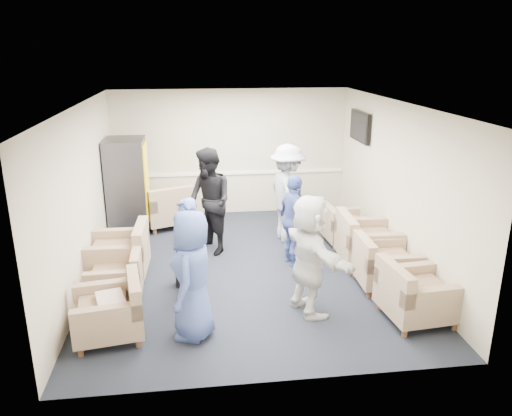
{
  "coord_description": "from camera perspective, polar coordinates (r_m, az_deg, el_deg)",
  "views": [
    {
      "loc": [
        -0.81,
        -7.58,
        3.51
      ],
      "look_at": [
        0.19,
        0.2,
        0.98
      ],
      "focal_mm": 35.0,
      "sensor_mm": 36.0,
      "label": 1
    }
  ],
  "objects": [
    {
      "name": "armchair_corner",
      "position": [
        10.33,
        -10.14,
        -0.08
      ],
      "size": [
        1.22,
        1.22,
        0.75
      ],
      "rotation": [
        0.0,
        0.0,
        3.52
      ],
      "color": "#92775E",
      "rests_on": "floor"
    },
    {
      "name": "chair_rail",
      "position": [
        10.91,
        -2.86,
        4.0
      ],
      "size": [
        4.98,
        0.04,
        0.06
      ],
      "primitive_type": "cube",
      "color": "white",
      "rests_on": "back_wall"
    },
    {
      "name": "ceiling",
      "position": [
        7.67,
        -1.25,
        11.79
      ],
      "size": [
        6.0,
        6.0,
        0.0
      ],
      "primitive_type": "plane",
      "rotation": [
        3.14,
        0.0,
        0.0
      ],
      "color": "silver",
      "rests_on": "back_wall"
    },
    {
      "name": "right_wall",
      "position": [
        8.55,
        15.74,
        2.55
      ],
      "size": [
        0.02,
        6.0,
        2.7
      ],
      "primitive_type": "cube",
      "color": "beige",
      "rests_on": "floor"
    },
    {
      "name": "person_back_right",
      "position": [
        9.3,
        3.63,
        1.67
      ],
      "size": [
        0.9,
        1.3,
        1.84
      ],
      "primitive_type": "imported",
      "rotation": [
        0.0,
        0.0,
        1.76
      ],
      "color": "silver",
      "rests_on": "floor"
    },
    {
      "name": "left_wall",
      "position": [
        8.06,
        -19.14,
        1.31
      ],
      "size": [
        0.02,
        6.0,
        2.7
      ],
      "primitive_type": "cube",
      "color": "beige",
      "rests_on": "floor"
    },
    {
      "name": "armchair_left_near",
      "position": [
        6.65,
        -16.09,
        -11.44
      ],
      "size": [
        0.95,
        0.95,
        0.67
      ],
      "rotation": [
        0.0,
        0.0,
        -1.41
      ],
      "color": "#92775E",
      "rests_on": "floor"
    },
    {
      "name": "armchair_right_midfar",
      "position": [
        8.58,
        12.31,
        -3.99
      ],
      "size": [
        0.99,
        0.99,
        0.76
      ],
      "rotation": [
        0.0,
        0.0,
        1.53
      ],
      "color": "#92775E",
      "rests_on": "floor"
    },
    {
      "name": "person_front_right",
      "position": [
        6.78,
        6.15,
        -5.37
      ],
      "size": [
        0.91,
        1.65,
        1.7
      ],
      "primitive_type": "imported",
      "rotation": [
        0.0,
        0.0,
        1.84
      ],
      "color": "silver",
      "rests_on": "floor"
    },
    {
      "name": "person_back_left",
      "position": [
        8.76,
        -5.38,
        0.73
      ],
      "size": [
        1.06,
        1.14,
        1.88
      ],
      "primitive_type": "imported",
      "rotation": [
        0.0,
        0.0,
        -1.07
      ],
      "color": "black",
      "rests_on": "floor"
    },
    {
      "name": "person_mid_left",
      "position": [
        7.15,
        -7.9,
        -4.85
      ],
      "size": [
        0.59,
        0.67,
        1.54
      ],
      "primitive_type": "imported",
      "rotation": [
        0.0,
        0.0,
        -1.09
      ],
      "color": "#445AA4",
      "rests_on": "floor"
    },
    {
      "name": "armchair_left_mid",
      "position": [
        7.61,
        -15.39,
        -7.74
      ],
      "size": [
        0.79,
        0.79,
        0.61
      ],
      "rotation": [
        0.0,
        0.0,
        -1.54
      ],
      "color": "#92775E",
      "rests_on": "floor"
    },
    {
      "name": "armchair_left_far",
      "position": [
        8.21,
        -15.13,
        -5.28
      ],
      "size": [
        0.96,
        0.96,
        0.74
      ],
      "rotation": [
        0.0,
        0.0,
        -1.6
      ],
      "color": "#92775E",
      "rests_on": "floor"
    },
    {
      "name": "pillow",
      "position": [
        6.57,
        -16.29,
        -10.18
      ],
      "size": [
        0.43,
        0.5,
        0.12
      ],
      "primitive_type": "cube",
      "rotation": [
        0.0,
        0.0,
        -1.29
      ],
      "color": "beige",
      "rests_on": "armchair_left_near"
    },
    {
      "name": "vending_machine",
      "position": [
        10.04,
        -14.42,
        2.42
      ],
      "size": [
        0.76,
        0.88,
        1.86
      ],
      "color": "#48474E",
      "rests_on": "floor"
    },
    {
      "name": "person_front_left",
      "position": [
        6.25,
        -7.28,
        -7.61
      ],
      "size": [
        0.72,
        0.92,
        1.67
      ],
      "primitive_type": "imported",
      "rotation": [
        0.0,
        0.0,
        -1.83
      ],
      "color": "#445AA4",
      "rests_on": "floor"
    },
    {
      "name": "armchair_right_midnear",
      "position": [
        7.89,
        14.14,
        -6.34
      ],
      "size": [
        0.89,
        0.89,
        0.7
      ],
      "rotation": [
        0.0,
        0.0,
        1.55
      ],
      "color": "#92775E",
      "rests_on": "floor"
    },
    {
      "name": "tv",
      "position": [
        10.03,
        11.79,
        9.11
      ],
      "size": [
        0.1,
        1.0,
        0.58
      ],
      "color": "black",
      "rests_on": "right_wall"
    },
    {
      "name": "back_wall",
      "position": [
        10.83,
        -2.91,
        6.33
      ],
      "size": [
        5.0,
        0.02,
        2.7
      ],
      "primitive_type": "cube",
      "color": "beige",
      "rests_on": "floor"
    },
    {
      "name": "armchair_right_far",
      "position": [
        9.46,
        9.9,
        -2.18
      ],
      "size": [
        0.82,
        0.82,
        0.62
      ],
      "rotation": [
        0.0,
        0.0,
        1.63
      ],
      "color": "#92775E",
      "rests_on": "floor"
    },
    {
      "name": "backpack",
      "position": [
        7.8,
        -8.15,
        -7.06
      ],
      "size": [
        0.3,
        0.23,
        0.48
      ],
      "rotation": [
        0.0,
        0.0,
        0.1
      ],
      "color": "black",
      "rests_on": "floor"
    },
    {
      "name": "armchair_right_near",
      "position": [
        7.07,
        17.56,
        -9.6
      ],
      "size": [
        0.96,
        0.96,
        0.7
      ],
      "rotation": [
        0.0,
        0.0,
        1.67
      ],
      "color": "#92775E",
      "rests_on": "floor"
    },
    {
      "name": "person_mid_right",
      "position": [
        8.3,
        4.34,
        -1.44
      ],
      "size": [
        0.59,
        0.97,
        1.55
      ],
      "primitive_type": "imported",
      "rotation": [
        0.0,
        0.0,
        1.82
      ],
      "color": "#445AA4",
      "rests_on": "floor"
    },
    {
      "name": "floor",
      "position": [
        8.39,
        -1.12,
        -6.86
      ],
      "size": [
        6.0,
        6.0,
        0.0
      ],
      "primitive_type": "plane",
      "color": "black",
      "rests_on": "ground"
    },
    {
      "name": "front_wall",
      "position": [
        5.13,
        2.46,
        -7.06
      ],
      "size": [
        5.0,
        0.02,
        2.7
      ],
      "primitive_type": "cube",
      "color": "beige",
      "rests_on": "floor"
    }
  ]
}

